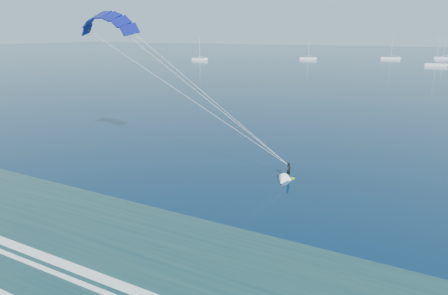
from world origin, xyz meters
TOP-DOWN VIEW (x-y plane):
  - kitesurfer_rig at (1.31, 27.10)m, footprint 20.94×9.26m
  - sailboat_0 at (-88.75, 173.89)m, footprint 8.22×2.40m
  - sailboat_1 at (-40.96, 204.82)m, footprint 8.34×2.40m
  - sailboat_2 at (-3.04, 228.48)m, footprint 9.37×2.40m
  - sailboat_3 at (19.27, 189.45)m, footprint 8.50×2.40m
  - sailboat_4 at (21.69, 243.37)m, footprint 8.54×2.40m

SIDE VIEW (x-z plane):
  - sailboat_0 at x=-88.75m, z-range -4.94..6.30m
  - sailboat_1 at x=-40.96m, z-range -5.07..6.43m
  - sailboat_4 at x=21.69m, z-range -5.14..6.50m
  - sailboat_3 at x=19.27m, z-range -5.23..6.59m
  - sailboat_2 at x=-3.04m, z-range -5.58..6.96m
  - kitesurfer_rig at x=1.31m, z-range 0.04..16.96m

